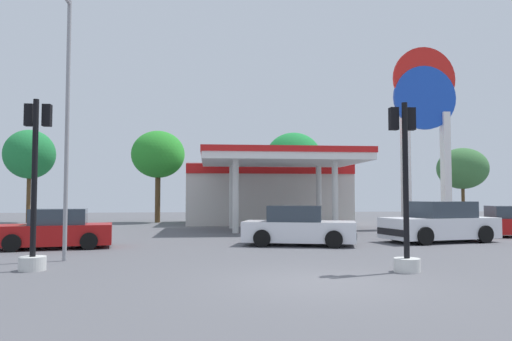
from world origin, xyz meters
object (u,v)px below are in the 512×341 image
Objects in this scene: car_0 at (299,227)px; station_pole_sign at (425,115)px; tree_0 at (30,154)px; tree_2 at (293,158)px; tree_1 at (158,155)px; tree_3 at (462,169)px; traffic_signal_0 at (405,206)px; traffic_signal_1 at (34,206)px; corner_streetlamp at (66,103)px; car_1 at (55,230)px; car_4 at (509,223)px; car_2 at (439,224)px.

station_pole_sign is at bearing 42.95° from car_0.
tree_2 reaches higher than tree_0.
tree_0 is at bearing 175.99° from tree_1.
car_0 is 24.09m from tree_3.
tree_3 is (16.22, 17.50, 3.30)m from car_0.
tree_1 is (-15.95, 7.96, -1.77)m from station_pole_sign.
tree_1 is (-8.42, 22.88, 3.15)m from traffic_signal_0.
station_pole_sign is 17.41m from traffic_signal_0.
tree_0 is (-15.89, 16.96, 4.08)m from car_0.
car_0 is at bearing 34.77° from traffic_signal_1.
corner_streetlamp is at bearing 163.48° from traffic_signal_0.
tree_2 is at bearing 64.74° from traffic_signal_1.
car_1 is 1.00× the size of car_4.
car_0 is at bearing -173.07° from car_2.
car_4 is at bearing -62.97° from tree_2.
traffic_signal_0 is 24.58m from tree_1.
tree_2 is at bearing 5.17° from tree_1.
traffic_signal_0 reaches higher than car_2.
tree_0 is 0.99× the size of tree_2.
traffic_signal_1 is 25.22m from tree_2.
car_1 is at bearing -123.92° from tree_2.
car_4 is at bearing 25.25° from car_2.
corner_streetlamp is at bearing -68.13° from tree_0.
corner_streetlamp reaches higher than car_2.
car_4 is 0.96× the size of traffic_signal_1.
tree_2 is (18.78, 0.26, -0.06)m from tree_0.
tree_3 is (10.27, 16.78, 3.24)m from car_2.
station_pole_sign is 8.24m from car_4.
tree_3 is (14.75, 24.04, 2.36)m from traffic_signal_0.
car_4 is at bearing 46.58° from traffic_signal_0.
car_1 is 0.85× the size of car_2.
station_pole_sign reaches higher than traffic_signal_0.
traffic_signal_1 is 21.99m from tree_1.
car_2 is (-3.05, -7.65, -5.79)m from station_pole_sign.
car_4 is at bearing 15.04° from car_0.
corner_streetlamp is at bearing -138.02° from tree_3.
traffic_signal_1 is at bearing -136.35° from tree_3.
traffic_signal_0 is 24.01m from tree_2.
car_0 is (-8.99, -8.37, -5.85)m from station_pole_sign.
tree_0 is at bearing 112.28° from car_1.
corner_streetlamp is (1.32, -3.64, 3.90)m from car_1.
tree_3 is at bearing 58.52° from car_2.
tree_2 is at bearing -178.83° from tree_3.
corner_streetlamp reaches higher than car_0.
traffic_signal_1 is 33.28m from tree_3.
car_4 is (1.27, -5.62, -5.89)m from station_pole_sign.
tree_0 is (-26.16, 14.20, 4.12)m from car_4.
station_pole_sign reaches higher than traffic_signal_1.
traffic_signal_0 is at bearing -116.78° from station_pole_sign.
tree_3 is (7.23, 9.12, -2.55)m from station_pole_sign.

